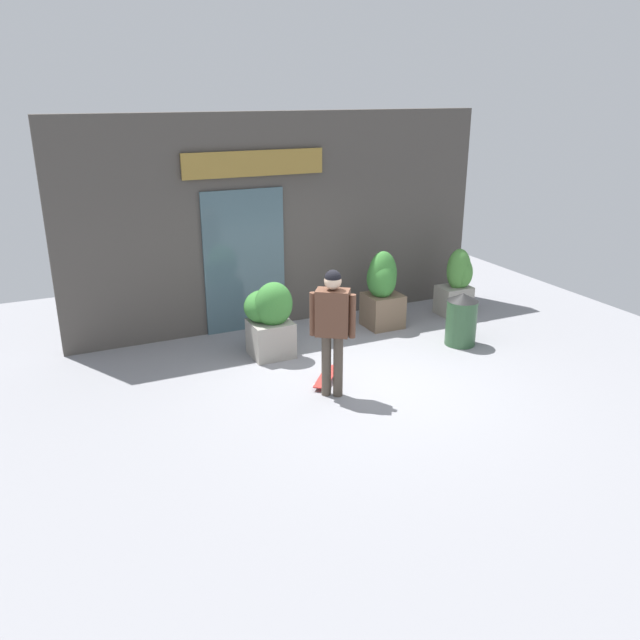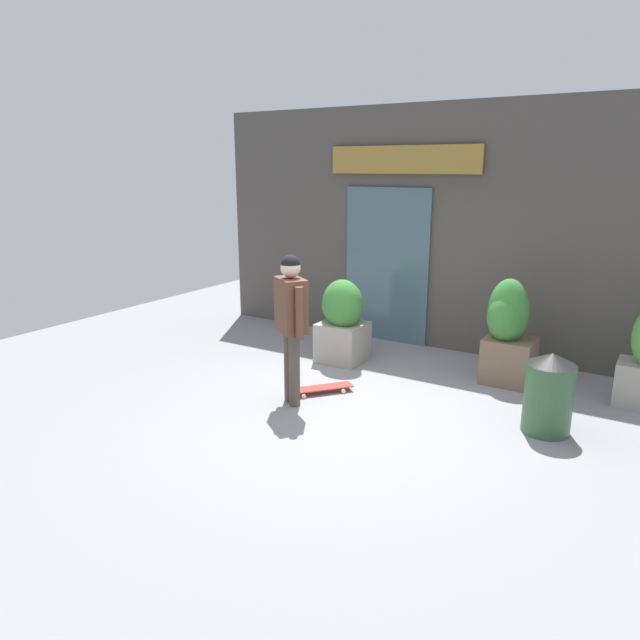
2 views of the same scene
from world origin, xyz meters
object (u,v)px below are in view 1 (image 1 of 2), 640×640
(trash_bin, at_px, (461,319))
(skateboard, at_px, (326,377))
(planter_box_right, at_px, (382,289))
(planter_box_left, at_px, (269,318))
(planter_box_mid, at_px, (457,282))
(skateboarder, at_px, (333,320))

(trash_bin, bearing_deg, skateboard, -172.62)
(trash_bin, bearing_deg, planter_box_right, 121.26)
(skateboard, xyz_separation_m, planter_box_left, (-0.39, 1.21, 0.56))
(planter_box_mid, xyz_separation_m, trash_bin, (-0.85, -1.28, -0.18))
(skateboard, height_order, planter_box_left, planter_box_left)
(planter_box_left, bearing_deg, planter_box_mid, 6.00)
(skateboarder, height_order, planter_box_right, skateboarder)
(skateboard, height_order, planter_box_right, planter_box_right)
(planter_box_right, bearing_deg, trash_bin, -58.74)
(planter_box_right, relative_size, trash_bin, 1.57)
(skateboarder, xyz_separation_m, skateboard, (0.13, 0.44, -1.03))
(skateboard, xyz_separation_m, planter_box_mid, (3.43, 1.61, 0.55))
(planter_box_left, bearing_deg, skateboarder, -80.81)
(skateboarder, xyz_separation_m, planter_box_right, (1.95, 2.02, -0.40))
(skateboarder, height_order, trash_bin, skateboarder)
(planter_box_mid, height_order, trash_bin, planter_box_mid)
(planter_box_left, relative_size, planter_box_right, 0.88)
(skateboarder, distance_m, planter_box_right, 2.84)
(planter_box_right, xyz_separation_m, planter_box_mid, (1.61, 0.03, -0.07))
(skateboarder, distance_m, planter_box_mid, 4.13)
(skateboard, relative_size, trash_bin, 0.85)
(skateboarder, relative_size, trash_bin, 2.03)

